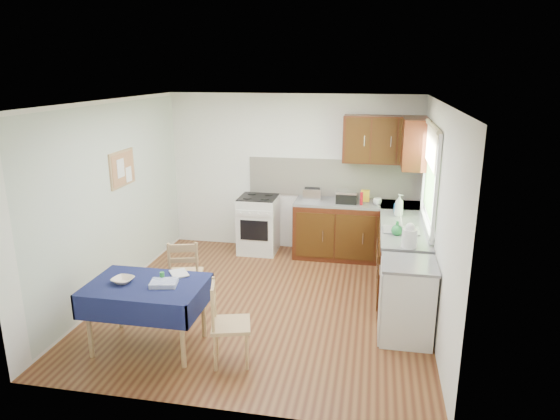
% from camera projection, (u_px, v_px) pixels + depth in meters
% --- Properties ---
extents(floor, '(4.20, 4.20, 0.00)m').
position_uv_depth(floor, '(265.00, 302.00, 6.34)').
color(floor, '#502815').
rests_on(floor, ground).
extents(ceiling, '(4.00, 4.20, 0.02)m').
position_uv_depth(ceiling, '(263.00, 102.00, 5.66)').
color(ceiling, white).
rests_on(ceiling, wall_back).
extents(wall_back, '(4.00, 0.02, 2.50)m').
position_uv_depth(wall_back, '(293.00, 173.00, 7.98)').
color(wall_back, white).
rests_on(wall_back, ground).
extents(wall_front, '(4.00, 0.02, 2.50)m').
position_uv_depth(wall_front, '(207.00, 276.00, 4.01)').
color(wall_front, white).
rests_on(wall_front, ground).
extents(wall_left, '(0.02, 4.20, 2.50)m').
position_uv_depth(wall_left, '(111.00, 200.00, 6.36)').
color(wall_left, silver).
rests_on(wall_left, ground).
extents(wall_right, '(0.02, 4.20, 2.50)m').
position_uv_depth(wall_right, '(436.00, 217.00, 5.64)').
color(wall_right, white).
rests_on(wall_right, ground).
extents(base_cabinets, '(1.90, 2.30, 0.86)m').
position_uv_depth(base_cabinets, '(376.00, 244.00, 7.16)').
color(base_cabinets, black).
rests_on(base_cabinets, ground).
extents(worktop_back, '(1.90, 0.60, 0.04)m').
position_uv_depth(worktop_back, '(357.00, 204.00, 7.61)').
color(worktop_back, slate).
rests_on(worktop_back, base_cabinets).
extents(worktop_right, '(0.60, 1.70, 0.04)m').
position_uv_depth(worktop_right, '(404.00, 229.00, 6.41)').
color(worktop_right, slate).
rests_on(worktop_right, base_cabinets).
extents(worktop_corner, '(0.60, 0.60, 0.04)m').
position_uv_depth(worktop_corner, '(401.00, 206.00, 7.49)').
color(worktop_corner, slate).
rests_on(worktop_corner, base_cabinets).
extents(splashback, '(2.70, 0.02, 0.60)m').
position_uv_depth(splashback, '(333.00, 178.00, 7.86)').
color(splashback, white).
rests_on(splashback, wall_back).
extents(upper_cabinets, '(1.20, 0.85, 0.70)m').
position_uv_depth(upper_cabinets, '(393.00, 141.00, 7.26)').
color(upper_cabinets, black).
rests_on(upper_cabinets, wall_back).
extents(stove, '(0.60, 0.61, 0.92)m').
position_uv_depth(stove, '(259.00, 224.00, 8.00)').
color(stove, silver).
rests_on(stove, ground).
extents(window, '(0.04, 1.48, 1.26)m').
position_uv_depth(window, '(431.00, 170.00, 6.19)').
color(window, '#2C4E20').
rests_on(window, wall_right).
extents(fridge, '(0.58, 0.60, 0.89)m').
position_uv_depth(fridge, '(407.00, 301.00, 5.39)').
color(fridge, silver).
rests_on(fridge, ground).
extents(corkboard, '(0.04, 0.62, 0.47)m').
position_uv_depth(corkboard, '(122.00, 169.00, 6.54)').
color(corkboard, '#A78A53').
rests_on(corkboard, wall_left).
extents(dining_table, '(1.20, 0.81, 0.72)m').
position_uv_depth(dining_table, '(147.00, 293.00, 5.17)').
color(dining_table, '#131041').
rests_on(dining_table, ground).
extents(chair_far, '(0.48, 0.48, 0.90)m').
position_uv_depth(chair_far, '(185.00, 272.00, 6.06)').
color(chair_far, '#A78A53').
rests_on(chair_far, ground).
extents(chair_near, '(0.47, 0.47, 0.86)m').
position_uv_depth(chair_near, '(226.00, 321.00, 4.94)').
color(chair_near, '#A78A53').
rests_on(chair_near, ground).
extents(toaster, '(0.28, 0.17, 0.21)m').
position_uv_depth(toaster, '(312.00, 194.00, 7.68)').
color(toaster, silver).
rests_on(toaster, worktop_back).
extents(sandwich_press, '(0.31, 0.27, 0.18)m').
position_uv_depth(sandwich_press, '(347.00, 197.00, 7.57)').
color(sandwich_press, black).
rests_on(sandwich_press, worktop_back).
extents(sauce_bottle, '(0.04, 0.04, 0.20)m').
position_uv_depth(sauce_bottle, '(361.00, 199.00, 7.43)').
color(sauce_bottle, red).
rests_on(sauce_bottle, worktop_back).
extents(yellow_packet, '(0.15, 0.11, 0.17)m').
position_uv_depth(yellow_packet, '(365.00, 196.00, 7.64)').
color(yellow_packet, yellow).
rests_on(yellow_packet, worktop_back).
extents(dish_rack, '(0.44, 0.34, 0.21)m').
position_uv_depth(dish_rack, '(401.00, 229.00, 6.25)').
color(dish_rack, gray).
rests_on(dish_rack, worktop_right).
extents(kettle, '(0.17, 0.17, 0.29)m').
position_uv_depth(kettle, '(409.00, 236.00, 5.65)').
color(kettle, silver).
rests_on(kettle, worktop_right).
extents(cup, '(0.14, 0.14, 0.10)m').
position_uv_depth(cup, '(377.00, 202.00, 7.45)').
color(cup, white).
rests_on(cup, worktop_back).
extents(soap_bottle_a, '(0.17, 0.17, 0.31)m').
position_uv_depth(soap_bottle_a, '(399.00, 205.00, 6.86)').
color(soap_bottle_a, silver).
rests_on(soap_bottle_a, worktop_right).
extents(soap_bottle_b, '(0.11, 0.11, 0.19)m').
position_uv_depth(soap_bottle_b, '(398.00, 206.00, 7.04)').
color(soap_bottle_b, '#1C69A4').
rests_on(soap_bottle_b, worktop_right).
extents(soap_bottle_c, '(0.20, 0.20, 0.18)m').
position_uv_depth(soap_bottle_c, '(397.00, 228.00, 6.08)').
color(soap_bottle_c, '#23833C').
rests_on(soap_bottle_c, worktop_right).
extents(plate_bowl, '(0.25, 0.25, 0.05)m').
position_uv_depth(plate_bowl, '(123.00, 280.00, 5.16)').
color(plate_bowl, beige).
rests_on(plate_bowl, dining_table).
extents(book, '(0.28, 0.29, 0.02)m').
position_uv_depth(book, '(171.00, 275.00, 5.34)').
color(book, white).
rests_on(book, dining_table).
extents(spice_jar, '(0.05, 0.05, 0.10)m').
position_uv_depth(spice_jar, '(162.00, 277.00, 5.20)').
color(spice_jar, '#227E2D').
rests_on(spice_jar, dining_table).
extents(tea_towel, '(0.30, 0.26, 0.05)m').
position_uv_depth(tea_towel, '(164.00, 283.00, 5.10)').
color(tea_towel, '#284193').
rests_on(tea_towel, dining_table).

